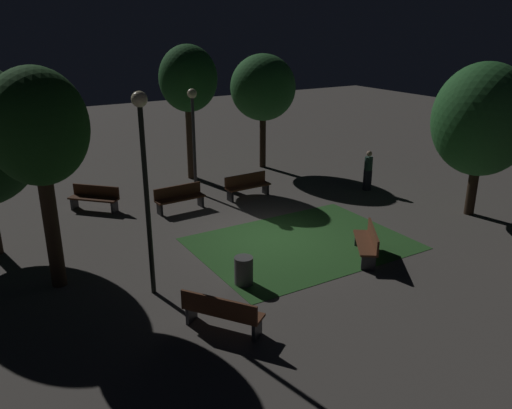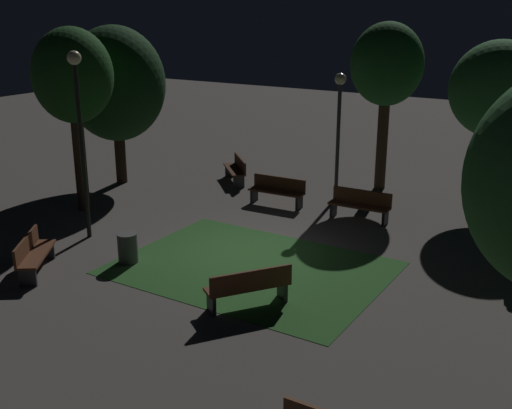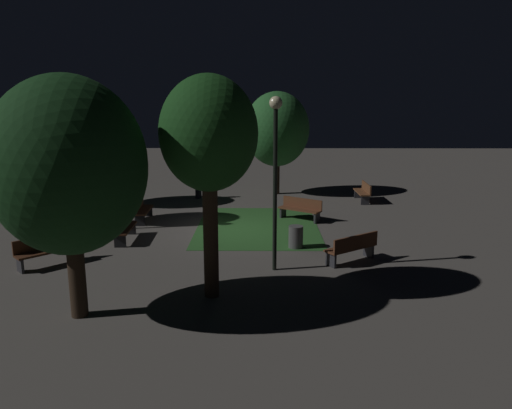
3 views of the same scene
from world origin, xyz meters
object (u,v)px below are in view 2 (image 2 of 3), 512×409
Objects in this scene: bench_front_left at (33,253)px; tree_tall_center at (499,90)px; tree_left_canopy at (387,66)px; lamp_post_path_center at (79,115)px; bench_corner at (236,169)px; bench_near_trees at (249,286)px; tree_near_wall at (116,84)px; bench_by_lamp at (360,204)px; lamp_post_plaza_west at (339,114)px; tree_right_canopy at (73,78)px; trash_bin at (128,248)px; bench_lawn_edge at (277,190)px.

tree_tall_center is at bearing -125.50° from bench_front_left.
lamp_post_path_center is at bearing 60.19° from tree_left_canopy.
tree_tall_center is (-8.20, -1.87, 3.13)m from bench_corner.
tree_near_wall is (9.05, -5.78, 2.98)m from bench_near_trees.
bench_by_lamp is 8.22m from lamp_post_path_center.
tree_tall_center reaches higher than lamp_post_plaza_west.
tree_tall_center is 1.26× the size of lamp_post_plaza_west.
bench_by_lamp is 0.33× the size of tree_right_canopy.
bench_corner is 7.74m from trash_bin.
bench_front_left reaches higher than trash_bin.
lamp_post_path_center reaches higher than bench_lawn_edge.
tree_right_canopy reaches higher than lamp_post_path_center.
bench_lawn_edge is 7.90m from bench_front_left.
bench_near_trees is 0.35× the size of lamp_post_path_center.
tree_left_canopy is 3.59m from tree_tall_center.
bench_by_lamp is at bearing -137.66° from lamp_post_path_center.
bench_front_left is 5.94m from tree_right_canopy.
bench_corner is 0.30× the size of tree_near_wall.
bench_lawn_edge is at bearing -64.77° from bench_near_trees.
bench_front_left is 0.32× the size of tree_right_canopy.
bench_corner is at bearing -76.44° from trash_bin.
lamp_post_plaza_west is at bearing 179.14° from bench_corner.
trash_bin is at bearing 74.32° from lamp_post_plaza_west.
tree_right_canopy reaches higher than lamp_post_plaza_west.
tree_left_canopy is at bearing -0.87° from tree_tall_center.
tree_tall_center is at bearing -104.71° from bench_near_trees.
tree_near_wall is (3.44, 2.20, 2.98)m from bench_corner.
tree_near_wall is (6.03, 0.64, 2.98)m from bench_lawn_edge.
lamp_post_path_center is (2.91, 5.20, 2.84)m from bench_lawn_edge.
bench_by_lamp is 5.43m from tree_tall_center.
tree_near_wall is at bearing 32.63° from bench_corner.
tree_tall_center is at bearing -146.20° from tree_right_canopy.
tree_tall_center is at bearing -124.19° from trash_bin.
bench_by_lamp is at bearing 163.79° from bench_corner.
bench_near_trees is 0.43× the size of lamp_post_plaza_west.
tree_left_canopy reaches higher than bench_by_lamp.
tree_right_canopy is (2.25, 5.13, 3.53)m from bench_corner.
bench_front_left is 0.32× the size of tree_near_wall.
tree_left_canopy reaches higher than lamp_post_plaza_west.
tree_near_wall is at bearing 27.02° from tree_left_canopy.
bench_lawn_edge is at bearing 31.45° from tree_tall_center.
bench_near_trees is 0.32× the size of tree_right_canopy.
bench_lawn_edge is 0.34× the size of tree_near_wall.
tree_left_canopy is 2.50m from lamp_post_plaza_west.
lamp_post_plaza_west is at bearing -45.78° from bench_by_lamp.
bench_lawn_edge is 1.04× the size of bench_near_trees.
bench_near_trees is (-5.26, -1.15, 0.00)m from bench_front_left.
tree_left_canopy is 7.46× the size of trash_bin.
bench_front_left is at bearing 56.40° from bench_by_lamp.
bench_corner is (5.61, -7.98, 0.00)m from bench_near_trees.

